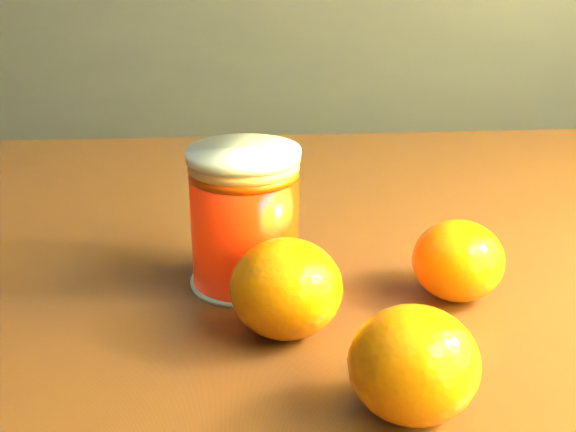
# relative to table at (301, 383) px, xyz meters

# --- Properties ---
(table) EXTENTS (1.17, 0.93, 0.78)m
(table) POSITION_rel_table_xyz_m (0.00, 0.00, 0.00)
(table) COLOR #5A2F16
(table) RESTS_ON ground
(juice_glass) EXTENTS (0.08, 0.08, 0.10)m
(juice_glass) POSITION_rel_table_xyz_m (-0.04, -0.03, 0.15)
(juice_glass) COLOR #FF2305
(juice_glass) RESTS_ON table
(orange_front) EXTENTS (0.08, 0.08, 0.06)m
(orange_front) POSITION_rel_table_xyz_m (0.00, -0.09, 0.13)
(orange_front) COLOR orange
(orange_front) RESTS_ON table
(orange_back) EXTENTS (0.06, 0.06, 0.06)m
(orange_back) POSITION_rel_table_xyz_m (0.11, -0.03, 0.13)
(orange_back) COLOR orange
(orange_back) RESTS_ON table
(orange_extra) EXTENTS (0.09, 0.09, 0.06)m
(orange_extra) POSITION_rel_table_xyz_m (0.08, -0.17, 0.13)
(orange_extra) COLOR orange
(orange_extra) RESTS_ON table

